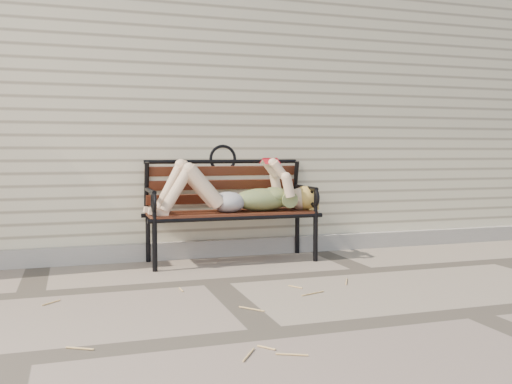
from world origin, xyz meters
name	(u,v)px	position (x,y,z in m)	size (l,w,h in m)	color
ground	(214,282)	(0.00, 0.00, 0.00)	(80.00, 80.00, 0.00)	gray
house_wall	(155,106)	(0.00, 3.00, 1.50)	(8.00, 4.00, 3.00)	beige
foundation_strip	(188,250)	(0.00, 0.97, 0.07)	(8.00, 0.10, 0.15)	#B0A89F
garden_bench	(229,195)	(0.33, 0.80, 0.57)	(1.57, 0.62, 1.01)	black
reading_woman	(234,192)	(0.34, 0.67, 0.60)	(1.48, 0.34, 0.47)	#0B394F
straw_scatter	(106,335)	(-0.82, -1.03, 0.01)	(2.90, 1.47, 0.01)	tan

